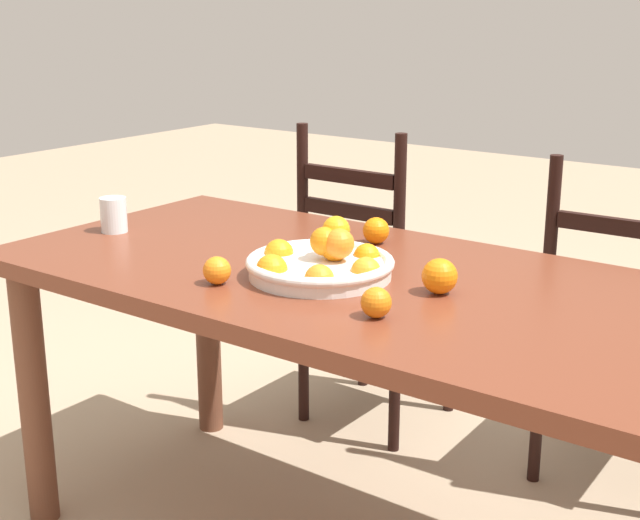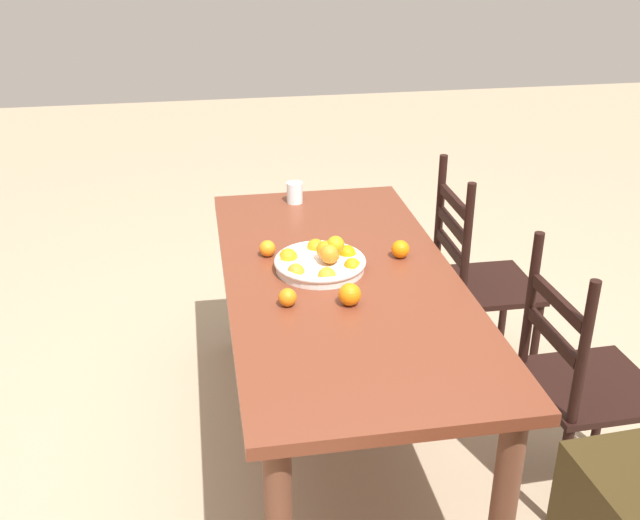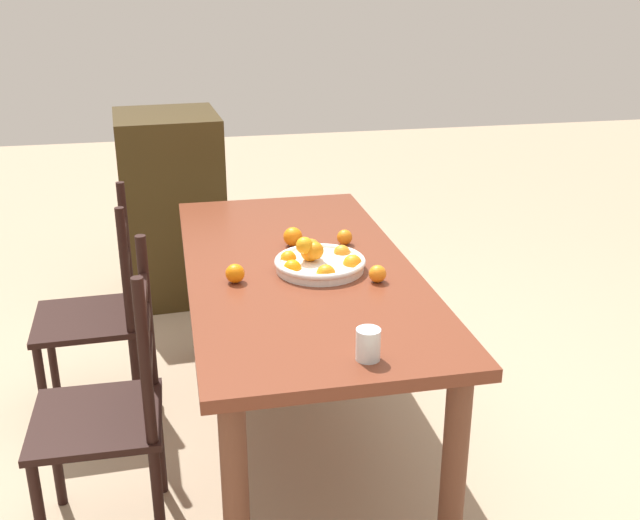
{
  "view_description": "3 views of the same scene",
  "coord_description": "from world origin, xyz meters",
  "px_view_note": "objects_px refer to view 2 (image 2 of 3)",
  "views": [
    {
      "loc": [
        1.09,
        -1.65,
        1.38
      ],
      "look_at": [
        -0.07,
        -0.07,
        0.81
      ],
      "focal_mm": 50.3,
      "sensor_mm": 36.0,
      "label": 1
    },
    {
      "loc": [
        2.4,
        -0.49,
        2.01
      ],
      "look_at": [
        -0.07,
        -0.07,
        0.81
      ],
      "focal_mm": 42.25,
      "sensor_mm": 36.0,
      "label": 2
    },
    {
      "loc": [
        -2.61,
        0.46,
        1.82
      ],
      "look_at": [
        -0.07,
        -0.07,
        0.81
      ],
      "focal_mm": 42.23,
      "sensor_mm": 36.0,
      "label": 3
    }
  ],
  "objects_px": {
    "orange_loose_0": "(288,297)",
    "orange_loose_3": "(400,249)",
    "dining_table": "(341,302)",
    "drinking_glass": "(295,193)",
    "chair_near_window": "(582,386)",
    "fruit_bowl": "(321,262)",
    "orange_loose_1": "(267,248)",
    "chair_by_cabinet": "(476,282)",
    "orange_loose_2": "(350,294)"
  },
  "relations": [
    {
      "from": "dining_table",
      "to": "orange_loose_2",
      "type": "relative_size",
      "value": 23.12
    },
    {
      "from": "drinking_glass",
      "to": "dining_table",
      "type": "bearing_deg",
      "value": 4.9
    },
    {
      "from": "fruit_bowl",
      "to": "orange_loose_1",
      "type": "xyz_separation_m",
      "value": [
        -0.15,
        -0.18,
        -0.0
      ]
    },
    {
      "from": "fruit_bowl",
      "to": "drinking_glass",
      "type": "xyz_separation_m",
      "value": [
        -0.7,
        -0.0,
        0.01
      ]
    },
    {
      "from": "dining_table",
      "to": "drinking_glass",
      "type": "bearing_deg",
      "value": -175.1
    },
    {
      "from": "orange_loose_3",
      "to": "fruit_bowl",
      "type": "bearing_deg",
      "value": -80.04
    },
    {
      "from": "dining_table",
      "to": "drinking_glass",
      "type": "height_order",
      "value": "drinking_glass"
    },
    {
      "from": "fruit_bowl",
      "to": "orange_loose_1",
      "type": "relative_size",
      "value": 5.4
    },
    {
      "from": "fruit_bowl",
      "to": "orange_loose_0",
      "type": "bearing_deg",
      "value": -32.28
    },
    {
      "from": "chair_by_cabinet",
      "to": "orange_loose_0",
      "type": "xyz_separation_m",
      "value": [
        0.6,
        -0.92,
        0.33
      ]
    },
    {
      "from": "orange_loose_3",
      "to": "orange_loose_1",
      "type": "bearing_deg",
      "value": -101.17
    },
    {
      "from": "chair_near_window",
      "to": "orange_loose_1",
      "type": "height_order",
      "value": "chair_near_window"
    },
    {
      "from": "dining_table",
      "to": "drinking_glass",
      "type": "relative_size",
      "value": 18.92
    },
    {
      "from": "chair_near_window",
      "to": "orange_loose_3",
      "type": "xyz_separation_m",
      "value": [
        -0.5,
        -0.55,
        0.35
      ]
    },
    {
      "from": "fruit_bowl",
      "to": "orange_loose_2",
      "type": "relative_size",
      "value": 4.38
    },
    {
      "from": "orange_loose_1",
      "to": "orange_loose_2",
      "type": "xyz_separation_m",
      "value": [
        0.43,
        0.23,
        0.01
      ]
    },
    {
      "from": "orange_loose_1",
      "to": "orange_loose_3",
      "type": "bearing_deg",
      "value": 78.83
    },
    {
      "from": "orange_loose_0",
      "to": "orange_loose_2",
      "type": "distance_m",
      "value": 0.21
    },
    {
      "from": "chair_by_cabinet",
      "to": "orange_loose_1",
      "type": "height_order",
      "value": "chair_by_cabinet"
    },
    {
      "from": "fruit_bowl",
      "to": "orange_loose_0",
      "type": "height_order",
      "value": "fruit_bowl"
    },
    {
      "from": "chair_near_window",
      "to": "drinking_glass",
      "type": "relative_size",
      "value": 10.28
    },
    {
      "from": "orange_loose_0",
      "to": "drinking_glass",
      "type": "height_order",
      "value": "drinking_glass"
    },
    {
      "from": "orange_loose_2",
      "to": "orange_loose_3",
      "type": "relative_size",
      "value": 1.12
    },
    {
      "from": "drinking_glass",
      "to": "orange_loose_2",
      "type": "bearing_deg",
      "value": 3.01
    },
    {
      "from": "chair_near_window",
      "to": "orange_loose_1",
      "type": "distance_m",
      "value": 1.25
    },
    {
      "from": "chair_by_cabinet",
      "to": "orange_loose_1",
      "type": "distance_m",
      "value": 1.02
    },
    {
      "from": "dining_table",
      "to": "chair_by_cabinet",
      "type": "bearing_deg",
      "value": 120.93
    },
    {
      "from": "chair_by_cabinet",
      "to": "drinking_glass",
      "type": "distance_m",
      "value": 0.91
    },
    {
      "from": "orange_loose_2",
      "to": "drinking_glass",
      "type": "height_order",
      "value": "drinking_glass"
    },
    {
      "from": "dining_table",
      "to": "fruit_bowl",
      "type": "distance_m",
      "value": 0.17
    },
    {
      "from": "dining_table",
      "to": "chair_near_window",
      "type": "distance_m",
      "value": 0.91
    },
    {
      "from": "orange_loose_0",
      "to": "drinking_glass",
      "type": "bearing_deg",
      "value": 170.61
    },
    {
      "from": "fruit_bowl",
      "to": "orange_loose_0",
      "type": "relative_size",
      "value": 5.44
    },
    {
      "from": "chair_near_window",
      "to": "chair_by_cabinet",
      "type": "xyz_separation_m",
      "value": [
        -0.79,
        -0.1,
        0.02
      ]
    },
    {
      "from": "chair_by_cabinet",
      "to": "chair_near_window",
      "type": "bearing_deg",
      "value": -172.26
    },
    {
      "from": "dining_table",
      "to": "fruit_bowl",
      "type": "relative_size",
      "value": 5.27
    },
    {
      "from": "chair_near_window",
      "to": "fruit_bowl",
      "type": "bearing_deg",
      "value": 61.18
    },
    {
      "from": "orange_loose_0",
      "to": "orange_loose_3",
      "type": "relative_size",
      "value": 0.91
    },
    {
      "from": "orange_loose_1",
      "to": "orange_loose_2",
      "type": "height_order",
      "value": "orange_loose_2"
    },
    {
      "from": "fruit_bowl",
      "to": "orange_loose_2",
      "type": "bearing_deg",
      "value": 10.31
    },
    {
      "from": "dining_table",
      "to": "orange_loose_1",
      "type": "bearing_deg",
      "value": -131.55
    },
    {
      "from": "orange_loose_3",
      "to": "drinking_glass",
      "type": "xyz_separation_m",
      "value": [
        -0.64,
        -0.32,
        0.01
      ]
    },
    {
      "from": "chair_near_window",
      "to": "chair_by_cabinet",
      "type": "bearing_deg",
      "value": 5.45
    },
    {
      "from": "chair_by_cabinet",
      "to": "orange_loose_0",
      "type": "height_order",
      "value": "chair_by_cabinet"
    },
    {
      "from": "chair_by_cabinet",
      "to": "dining_table",
      "type": "bearing_deg",
      "value": 121.4
    },
    {
      "from": "dining_table",
      "to": "orange_loose_0",
      "type": "xyz_separation_m",
      "value": [
        0.18,
        -0.22,
        0.14
      ]
    },
    {
      "from": "chair_near_window",
      "to": "orange_loose_3",
      "type": "relative_size",
      "value": 14.13
    },
    {
      "from": "orange_loose_0",
      "to": "orange_loose_2",
      "type": "xyz_separation_m",
      "value": [
        0.03,
        0.21,
        0.01
      ]
    },
    {
      "from": "orange_loose_0",
      "to": "orange_loose_2",
      "type": "relative_size",
      "value": 0.81
    },
    {
      "from": "chair_by_cabinet",
      "to": "fruit_bowl",
      "type": "relative_size",
      "value": 2.96
    }
  ]
}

